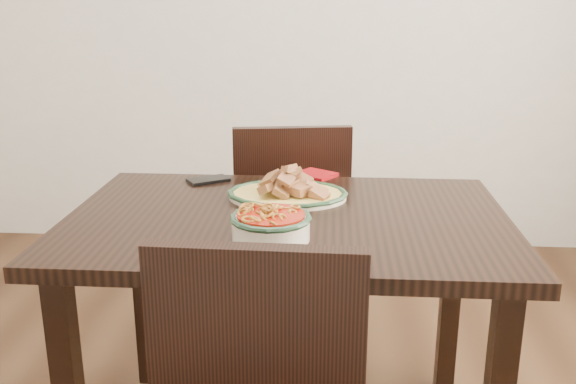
# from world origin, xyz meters

# --- Properties ---
(wall_back) EXTENTS (3.50, 0.10, 2.60)m
(wall_back) POSITION_xyz_m (0.00, 1.75, 1.30)
(wall_back) COLOR beige
(wall_back) RESTS_ON ground
(dining_table) EXTENTS (1.21, 0.80, 0.75)m
(dining_table) POSITION_xyz_m (0.09, 0.01, 0.65)
(dining_table) COLOR black
(dining_table) RESTS_ON ground
(chair_far) EXTENTS (0.48, 0.48, 0.89)m
(chair_far) POSITION_xyz_m (0.05, 0.65, 0.50)
(chair_far) COLOR black
(chair_far) RESTS_ON ground
(fish_plate) EXTENTS (0.35, 0.27, 0.11)m
(fish_plate) POSITION_xyz_m (0.08, 0.16, 0.79)
(fish_plate) COLOR beige
(fish_plate) RESTS_ON dining_table
(noodle_bowl) EXTENTS (0.20, 0.20, 0.08)m
(noodle_bowl) POSITION_xyz_m (0.06, -0.18, 0.79)
(noodle_bowl) COLOR beige
(noodle_bowl) RESTS_ON dining_table
(smartphone) EXTENTS (0.15, 0.13, 0.01)m
(smartphone) POSITION_xyz_m (-0.19, 0.32, 0.76)
(smartphone) COLOR black
(smartphone) RESTS_ON dining_table
(napkin) EXTENTS (0.15, 0.15, 0.01)m
(napkin) POSITION_xyz_m (0.16, 0.41, 0.76)
(napkin) COLOR maroon
(napkin) RESTS_ON dining_table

